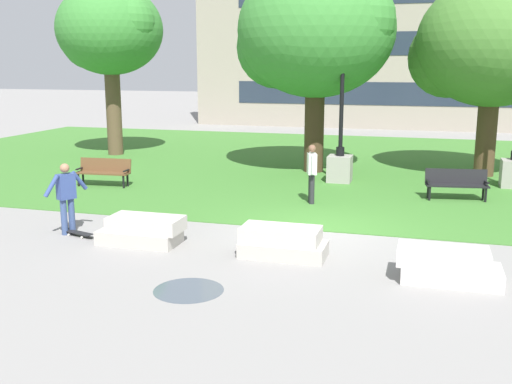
% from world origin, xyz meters
% --- Properties ---
extents(ground_plane, '(140.00, 140.00, 0.00)m').
position_xyz_m(ground_plane, '(0.00, 0.00, 0.00)').
color(ground_plane, gray).
extents(grass_lawn, '(40.00, 20.00, 0.02)m').
position_xyz_m(grass_lawn, '(0.00, 10.00, 0.01)').
color(grass_lawn, '#3D752D').
rests_on(grass_lawn, ground).
extents(concrete_block_center, '(1.90, 0.90, 0.64)m').
position_xyz_m(concrete_block_center, '(-3.62, -2.11, 0.31)').
color(concrete_block_center, '#B2ADA3').
rests_on(concrete_block_center, ground).
extents(concrete_block_left, '(1.80, 0.90, 0.64)m').
position_xyz_m(concrete_block_left, '(-0.37, -2.13, 0.31)').
color(concrete_block_left, '#B2ADA3').
rests_on(concrete_block_left, ground).
extents(concrete_block_right, '(1.89, 0.90, 0.64)m').
position_xyz_m(concrete_block_right, '(2.95, -2.72, 0.31)').
color(concrete_block_right, '#BCB7B2').
rests_on(concrete_block_right, ground).
extents(person_skateboarder, '(0.52, 1.19, 1.71)m').
position_xyz_m(person_skateboarder, '(-5.70, -1.86, 0.97)').
color(person_skateboarder, '#384C7A').
rests_on(person_skateboarder, ground).
extents(skateboard, '(1.04, 0.47, 0.14)m').
position_xyz_m(skateboard, '(-5.36, -1.98, 0.09)').
color(skateboard, black).
rests_on(skateboard, ground).
extents(puddle, '(1.28, 1.28, 0.01)m').
position_xyz_m(puddle, '(-1.53, -4.48, 0.00)').
color(puddle, '#47515B').
rests_on(puddle, ground).
extents(park_bench_near_left, '(1.83, 0.66, 0.90)m').
position_xyz_m(park_bench_near_left, '(-7.80, 3.48, 0.54)').
color(park_bench_near_left, brown).
rests_on(park_bench_near_left, grass_lawn).
extents(park_bench_near_right, '(1.86, 0.78, 0.90)m').
position_xyz_m(park_bench_near_right, '(3.37, 4.54, 0.54)').
color(park_bench_near_right, black).
rests_on(park_bench_near_right, grass_lawn).
extents(lamp_post_right, '(1.32, 0.80, 5.37)m').
position_xyz_m(lamp_post_right, '(-0.38, 6.34, 1.10)').
color(lamp_post_right, gray).
rests_on(lamp_post_right, grass_lawn).
extents(tree_near_right, '(5.97, 5.69, 7.58)m').
position_xyz_m(tree_near_right, '(-1.69, 8.13, 5.10)').
color(tree_near_right, '#42301E').
rests_on(tree_near_right, grass_lawn).
extents(tree_far_left, '(4.79, 4.56, 7.37)m').
position_xyz_m(tree_far_left, '(-11.02, 9.97, 5.35)').
color(tree_far_left, brown).
rests_on(tree_far_left, grass_lawn).
extents(tree_near_left, '(5.55, 5.28, 6.97)m').
position_xyz_m(tree_near_left, '(4.42, 8.96, 4.66)').
color(tree_near_left, '#4C3823').
rests_on(tree_near_left, grass_lawn).
extents(person_bystander_near_lawn, '(0.36, 0.67, 1.71)m').
position_xyz_m(person_bystander_near_lawn, '(-0.70, 2.87, 0.98)').
color(person_bystander_near_lawn, '#28282D').
rests_on(person_bystander_near_lawn, grass_lawn).
extents(building_facade_distant, '(23.41, 1.03, 13.47)m').
position_xyz_m(building_facade_distant, '(-0.80, 24.50, 6.72)').
color(building_facade_distant, gray).
rests_on(building_facade_distant, ground).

